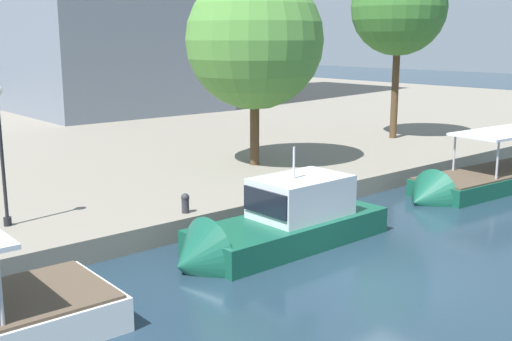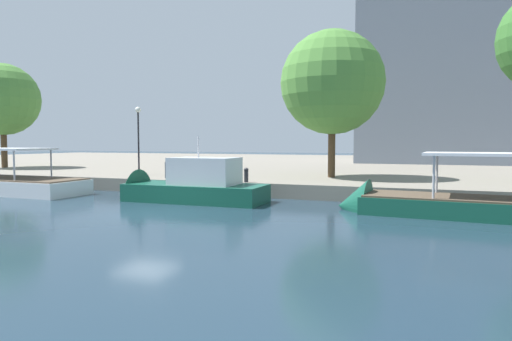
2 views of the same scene
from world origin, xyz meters
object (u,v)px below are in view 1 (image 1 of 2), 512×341
mooring_bollard_1 (268,186)px  tree_2 (251,40)px  tour_boat_2 (505,179)px  tree_0 (399,9)px  motor_yacht_1 (276,230)px  mooring_bollard_0 (185,202)px  lamp_post (1,140)px

mooring_bollard_1 → tree_2: 8.83m
tour_boat_2 → tree_0: (3.70, 9.68, 8.64)m
motor_yacht_1 → tree_2: tree_2 is taller
motor_yacht_1 → mooring_bollard_1: bearing=-128.2°
tree_0 → tree_2: tree_0 is taller
mooring_bollard_0 → mooring_bollard_1: size_ratio=0.87×
motor_yacht_1 → lamp_post: bearing=-40.5°
mooring_bollard_0 → lamp_post: 6.65m
tree_0 → tree_2: (-12.62, -0.74, -1.89)m
motor_yacht_1 → mooring_bollard_0: size_ratio=11.46×
mooring_bollard_1 → tree_2: tree_2 is taller
mooring_bollard_0 → tree_2: tree_2 is taller
lamp_post → tree_0: tree_0 is taller
motor_yacht_1 → tour_boat_2: motor_yacht_1 is taller
tour_boat_2 → mooring_bollard_1: 13.18m
mooring_bollard_0 → tree_2: 10.94m
tree_0 → mooring_bollard_1: bearing=-159.1°
tour_boat_2 → tree_0: size_ratio=1.33×
tree_0 → tree_2: bearing=-176.6°
motor_yacht_1 → tree_0: 22.49m
mooring_bollard_0 → tree_0: tree_0 is taller
motor_yacht_1 → tree_0: tree_0 is taller
tour_boat_2 → mooring_bollard_1: size_ratio=17.45×
tree_0 → lamp_post: bearing=-172.5°
tour_boat_2 → tree_2: 14.32m
motor_yacht_1 → mooring_bollard_1: 3.87m
lamp_post → tree_2: size_ratio=0.50×
tour_boat_2 → tree_2: (-8.92, 8.93, 6.75)m
tour_boat_2 → mooring_bollard_0: (-16.54, 3.65, 0.93)m
tour_boat_2 → mooring_bollard_0: bearing=-8.1°
lamp_post → tree_2: 13.80m
lamp_post → tree_2: tree_2 is taller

